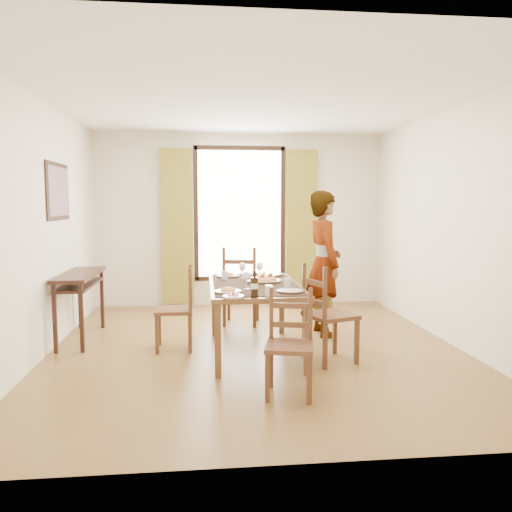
{
  "coord_description": "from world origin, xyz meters",
  "views": [
    {
      "loc": [
        -0.57,
        -5.4,
        1.61
      ],
      "look_at": [
        0.04,
        0.38,
        1.0
      ],
      "focal_mm": 35.0,
      "sensor_mm": 36.0,
      "label": 1
    }
  ],
  "objects": [
    {
      "name": "wine_glass_a",
      "position": [
        -0.15,
        -0.49,
        0.85
      ],
      "size": [
        0.08,
        0.08,
        0.18
      ],
      "primitive_type": null,
      "color": "white",
      "rests_on": "dining_table"
    },
    {
      "name": "caprese_plate",
      "position": [
        -0.3,
        -0.89,
        0.78
      ],
      "size": [
        0.2,
        0.2,
        0.04
      ],
      "primitive_type": null,
      "color": "silver",
      "rests_on": "dining_table"
    },
    {
      "name": "tumbler_b",
      "position": [
        -0.34,
        0.2,
        0.81
      ],
      "size": [
        0.07,
        0.07,
        0.1
      ],
      "primitive_type": "cylinder",
      "color": "silver",
      "rests_on": "dining_table"
    },
    {
      "name": "chair_east",
      "position": [
        0.67,
        -0.54,
        0.47
      ],
      "size": [
        0.57,
        0.57,
        1.01
      ],
      "rotation": [
        0.0,
        0.0,
        1.92
      ],
      "color": "#572E1D",
      "rests_on": "ground"
    },
    {
      "name": "wine_glass_b",
      "position": [
        0.07,
        0.29,
        0.85
      ],
      "size": [
        0.08,
        0.08,
        0.18
      ],
      "primitive_type": null,
      "color": "white",
      "rests_on": "dining_table"
    },
    {
      "name": "plate_se",
      "position": [
        0.26,
        -0.69,
        0.78
      ],
      "size": [
        0.27,
        0.27,
        0.05
      ],
      "primitive_type": null,
      "color": "silver",
      "rests_on": "dining_table"
    },
    {
      "name": "dining_table",
      "position": [
        -0.03,
        -0.13,
        0.69
      ],
      "size": [
        0.96,
        1.66,
        0.76
      ],
      "color": "brown",
      "rests_on": "ground"
    },
    {
      "name": "chair_north",
      "position": [
        -0.08,
        1.15,
        0.49
      ],
      "size": [
        0.55,
        0.55,
        1.05
      ],
      "rotation": [
        0.0,
        0.0,
        2.94
      ],
      "color": "#572E1D",
      "rests_on": "ground"
    },
    {
      "name": "plate_sw",
      "position": [
        -0.34,
        -0.64,
        0.78
      ],
      "size": [
        0.27,
        0.27,
        0.05
      ],
      "primitive_type": null,
      "color": "silver",
      "rests_on": "dining_table"
    },
    {
      "name": "pasta_platter",
      "position": [
        0.07,
        -0.03,
        0.81
      ],
      "size": [
        0.4,
        0.4,
        0.1
      ],
      "primitive_type": null,
      "color": "#B83E17",
      "rests_on": "dining_table"
    },
    {
      "name": "man",
      "position": [
        0.89,
        0.54,
        0.88
      ],
      "size": [
        0.72,
        0.54,
        1.77
      ],
      "primitive_type": "imported",
      "rotation": [
        0.0,
        0.0,
        1.66
      ],
      "color": "gray",
      "rests_on": "ground"
    },
    {
      "name": "console_table",
      "position": [
        -2.03,
        0.6,
        0.68
      ],
      "size": [
        0.38,
        1.2,
        0.8
      ],
      "color": "black",
      "rests_on": "ground"
    },
    {
      "name": "room_shell",
      "position": [
        -0.0,
        0.13,
        1.54
      ],
      "size": [
        4.6,
        5.1,
        2.74
      ],
      "color": "silver",
      "rests_on": "ground"
    },
    {
      "name": "plate_nw",
      "position": [
        -0.29,
        0.39,
        0.78
      ],
      "size": [
        0.27,
        0.27,
        0.05
      ],
      "primitive_type": null,
      "color": "silver",
      "rests_on": "dining_table"
    },
    {
      "name": "chair_south",
      "position": [
        0.14,
        -1.36,
        0.41
      ],
      "size": [
        0.47,
        0.47,
        0.89
      ],
      "rotation": [
        0.0,
        0.0,
        -0.22
      ],
      "color": "#572E1D",
      "rests_on": "ground"
    },
    {
      "name": "plate_ne",
      "position": [
        0.23,
        0.45,
        0.78
      ],
      "size": [
        0.27,
        0.27,
        0.05
      ],
      "primitive_type": null,
      "color": "silver",
      "rests_on": "dining_table"
    },
    {
      "name": "ground",
      "position": [
        0.0,
        0.0,
        0.0
      ],
      "size": [
        5.0,
        5.0,
        0.0
      ],
      "primitive_type": "plane",
      "color": "brown",
      "rests_on": "ground"
    },
    {
      "name": "tumbler_a",
      "position": [
        0.28,
        -0.45,
        0.81
      ],
      "size": [
        0.07,
        0.07,
        0.1
      ],
      "primitive_type": "cylinder",
      "color": "silver",
      "rests_on": "dining_table"
    },
    {
      "name": "wine_glass_c",
      "position": [
        -0.13,
        0.24,
        0.85
      ],
      "size": [
        0.08,
        0.08,
        0.18
      ],
      "primitive_type": null,
      "color": "white",
      "rests_on": "dining_table"
    },
    {
      "name": "wine_bottle",
      "position": [
        -0.11,
        -0.89,
        0.88
      ],
      "size": [
        0.07,
        0.07,
        0.25
      ],
      "primitive_type": null,
      "color": "black",
      "rests_on": "dining_table"
    },
    {
      "name": "tumbler_c",
      "position": [
        0.03,
        -0.87,
        0.81
      ],
      "size": [
        0.07,
        0.07,
        0.1
      ],
      "primitive_type": "cylinder",
      "color": "silver",
      "rests_on": "dining_table"
    },
    {
      "name": "chair_west",
      "position": [
        -0.87,
        0.08,
        0.43
      ],
      "size": [
        0.42,
        0.42,
        0.93
      ],
      "rotation": [
        0.0,
        0.0,
        -1.55
      ],
      "color": "#572E1D",
      "rests_on": "ground"
    }
  ]
}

